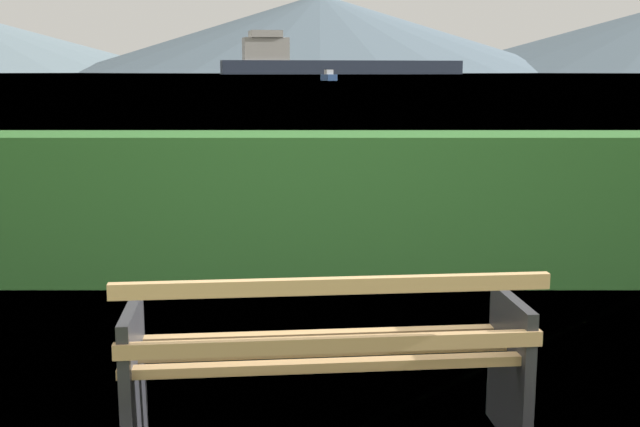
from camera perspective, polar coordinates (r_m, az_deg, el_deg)
water_surface at (r=311.99m, az=-0.24°, el=9.95°), size 620.00×620.00×0.00m
park_bench at (r=3.59m, az=0.28°, el=-10.41°), size 1.84×0.74×0.87m
hedge_row at (r=6.47m, az=-0.01°, el=0.48°), size 10.68×0.76×1.19m
cargo_ship_large at (r=316.40m, az=0.06°, el=10.80°), size 95.76×29.98×16.52m
fishing_boat_near at (r=128.76m, az=0.39°, el=9.79°), size 2.70×4.46×1.75m
distant_hills at (r=578.06m, az=2.05°, el=12.60°), size 894.55×377.73×54.06m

